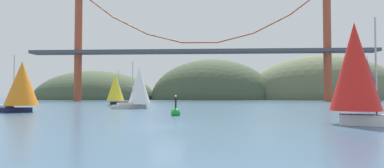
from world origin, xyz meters
name	(u,v)px	position (x,y,z in m)	size (l,w,h in m)	color
ground_plane	(167,126)	(0.00, 0.00, 0.00)	(360.00, 360.00, 0.00)	#385670
headland_right	(325,100)	(60.00, 135.00, 0.00)	(78.33, 44.00, 43.79)	#5B6647
headland_left	(95,100)	(-55.00, 135.00, 0.00)	(61.98, 44.00, 29.16)	#425138
headland_center	(212,100)	(5.00, 135.00, 0.00)	(61.62, 44.00, 40.26)	#425138
suspension_bridge	(200,48)	(0.00, 95.00, 19.95)	(130.03, 6.00, 42.72)	#A34228
sailboat_navy_sail	(367,82)	(35.12, 41.41, 5.02)	(7.22, 9.35, 10.36)	#B7B2A8
sailboat_yellow_sail	(116,88)	(-18.82, 50.00, 3.98)	(7.17, 7.43, 8.13)	black
sailboat_white_mainsail	(139,86)	(-9.36, 32.00, 4.00)	(7.08, 6.36, 8.34)	#B7B2A8
sailboat_red_spinnaker	(358,71)	(15.20, 1.95, 4.32)	(8.01, 5.48, 8.57)	white
sailboat_orange_sail	(21,85)	(-22.94, 18.65, 3.79)	(7.46, 5.08, 7.96)	#191E4C
channel_buoy	(176,112)	(-0.66, 12.50, 0.37)	(1.10, 1.10, 2.64)	green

